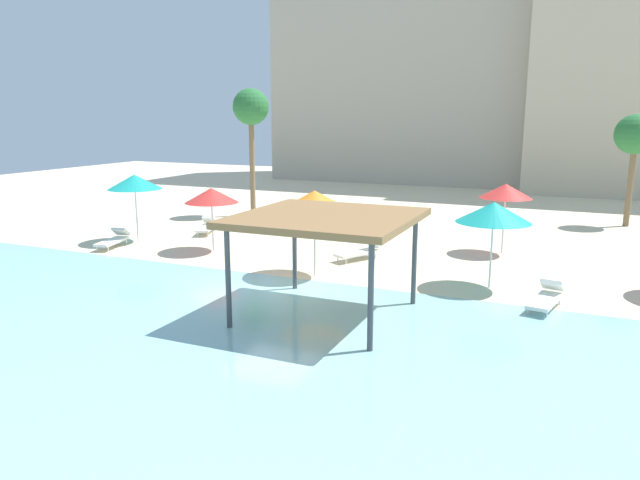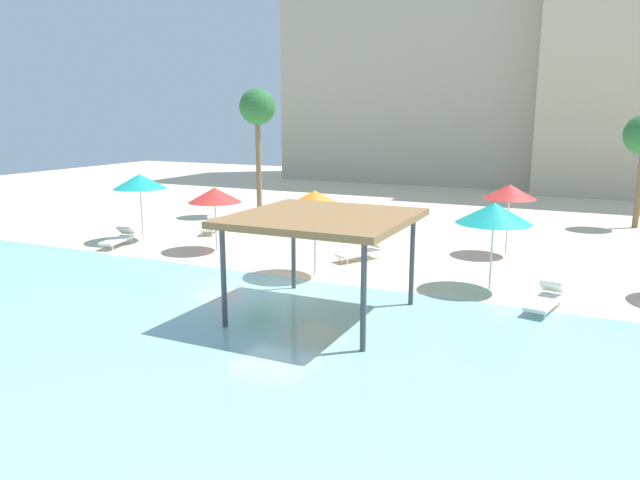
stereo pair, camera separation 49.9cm
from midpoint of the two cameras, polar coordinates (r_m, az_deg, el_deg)
name	(u,v)px [view 1 (the left image)]	position (r m, az deg, el deg)	size (l,w,h in m)	color
ground_plane	(272,291)	(18.41, -5.40, -4.96)	(80.00, 80.00, 0.00)	beige
lagoon_water	(164,352)	(14.32, -15.85, -10.33)	(44.00, 13.50, 0.04)	#8CC6CC
shade_pavilion	(327,221)	(15.48, -0.25, 1.87)	(4.47, 4.47, 2.79)	#42474C
beach_umbrella_red_0	(211,195)	(23.76, -11.03, 4.25)	(2.12, 2.12, 2.53)	silver
beach_umbrella_red_1	(506,191)	(23.95, 16.91, 4.54)	(2.02, 2.02, 2.74)	silver
beach_umbrella_teal_3	(135,182)	(26.33, -17.99, 5.36)	(2.26, 2.26, 2.89)	silver
beach_umbrella_teal_4	(494,212)	(18.89, 15.69, 2.58)	(2.31, 2.31, 2.73)	silver
beach_umbrella_orange_5	(315,200)	(19.57, -1.26, 3.86)	(2.35, 2.35, 2.91)	silver
lounge_chair_0	(114,239)	(25.85, -19.79, 0.07)	(1.01, 1.98, 0.74)	white
lounge_chair_3	(207,226)	(27.79, -11.37, 1.34)	(1.27, 1.98, 0.74)	white
lounge_chair_4	(360,251)	(22.26, 3.27, -1.06)	(1.45, 1.95, 0.74)	white
lounge_chair_5	(547,297)	(17.74, 20.27, -5.20)	(0.95, 1.98, 0.74)	white
palm_tree_0	(251,110)	(31.91, -7.14, 12.33)	(1.90, 1.90, 6.72)	brown
palm_tree_1	(635,136)	(32.09, 27.74, 8.84)	(1.90, 1.90, 5.40)	brown
hotel_block_0	(423,56)	(50.98, 9.58, 17.14)	(23.08, 9.32, 20.16)	#B2A893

